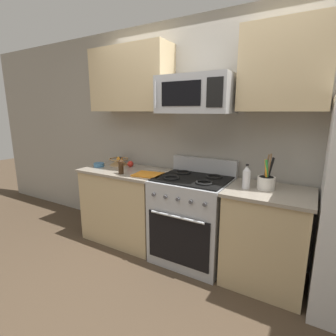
% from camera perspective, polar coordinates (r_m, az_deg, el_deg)
% --- Properties ---
extents(ground_plane, '(16.00, 16.00, 0.00)m').
position_cam_1_polar(ground_plane, '(2.53, -2.58, -26.75)').
color(ground_plane, '#473828').
extents(wall_back, '(8.00, 0.10, 2.60)m').
position_cam_1_polar(wall_back, '(2.96, 8.98, 6.53)').
color(wall_back, '#9E998E').
rests_on(wall_back, ground).
extents(counter_left, '(1.04, 0.64, 0.91)m').
position_cam_1_polar(counter_left, '(3.28, -9.28, -8.04)').
color(counter_left, tan).
rests_on(counter_left, ground).
extents(range_oven, '(0.76, 0.68, 1.09)m').
position_cam_1_polar(range_oven, '(2.82, 5.41, -11.12)').
color(range_oven, '#B2B5BA').
rests_on(range_oven, ground).
extents(counter_right, '(0.75, 0.64, 0.91)m').
position_cam_1_polar(counter_right, '(2.63, 21.07, -14.20)').
color(counter_right, tan).
rests_on(counter_right, ground).
extents(microwave, '(0.74, 0.44, 0.36)m').
position_cam_1_polar(microwave, '(2.61, 6.29, 16.03)').
color(microwave, '#B2B5BA').
extents(upper_cabinets_left, '(1.03, 0.34, 0.73)m').
position_cam_1_polar(upper_cabinets_left, '(3.23, -8.31, 18.95)').
color(upper_cabinets_left, tan).
extents(upper_cabinets_right, '(0.74, 0.34, 0.73)m').
position_cam_1_polar(upper_cabinets_right, '(2.56, 24.72, 19.69)').
color(upper_cabinets_right, tan).
extents(utensil_crock, '(0.16, 0.16, 0.33)m').
position_cam_1_polar(utensil_crock, '(2.48, 21.13, -2.83)').
color(utensil_crock, white).
rests_on(utensil_crock, counter_right).
extents(fruit_basket, '(0.25, 0.25, 0.11)m').
position_cam_1_polar(fruit_basket, '(3.42, -10.91, 1.52)').
color(fruit_basket, '#9E7A4C').
rests_on(fruit_basket, counter_left).
extents(apple_loose, '(0.08, 0.08, 0.08)m').
position_cam_1_polar(apple_loose, '(3.28, -8.42, 0.91)').
color(apple_loose, red).
rests_on(apple_loose, counter_left).
extents(cutting_board, '(0.35, 0.29, 0.02)m').
position_cam_1_polar(cutting_board, '(2.83, -4.35, -1.46)').
color(cutting_board, orange).
rests_on(cutting_board, counter_left).
extents(bottle_vinegar, '(0.07, 0.07, 0.23)m').
position_cam_1_polar(bottle_vinegar, '(2.44, 17.16, -2.00)').
color(bottle_vinegar, silver).
rests_on(bottle_vinegar, counter_right).
extents(bottle_soy, '(0.06, 0.06, 0.20)m').
position_cam_1_polar(bottle_soy, '(2.93, -10.50, 0.44)').
color(bottle_soy, '#382314').
rests_on(bottle_soy, counter_left).
extents(prep_bowl, '(0.13, 0.13, 0.05)m').
position_cam_1_polar(prep_bowl, '(3.37, -15.20, 0.72)').
color(prep_bowl, teal).
rests_on(prep_bowl, counter_left).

